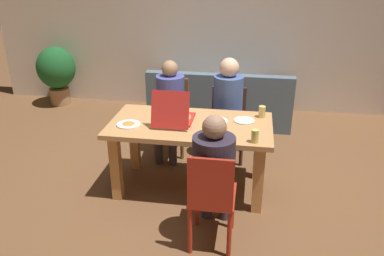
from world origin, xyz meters
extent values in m
plane|color=brown|center=(0.00, 0.00, 0.00)|extent=(20.00, 20.00, 0.00)
cube|color=silver|center=(0.00, 2.67, 1.39)|extent=(7.54, 0.12, 2.78)
cube|color=tan|center=(0.00, 0.00, 0.75)|extent=(1.68, 0.89, 0.05)
cube|color=tan|center=(-0.72, -0.33, 0.36)|extent=(0.10, 0.10, 0.72)
cube|color=tan|center=(0.72, -0.33, 0.36)|extent=(0.10, 0.10, 0.72)
cube|color=tan|center=(-0.72, 0.33, 0.36)|extent=(0.10, 0.10, 0.72)
cube|color=tan|center=(0.72, 0.33, 0.36)|extent=(0.10, 0.10, 0.72)
cylinder|color=#553225|center=(0.53, 0.59, 0.23)|extent=(0.04, 0.04, 0.46)
cylinder|color=#553225|center=(0.14, 0.59, 0.23)|extent=(0.04, 0.04, 0.46)
cylinder|color=#553225|center=(0.53, 0.97, 0.23)|extent=(0.04, 0.04, 0.46)
cylinder|color=#553225|center=(0.14, 0.97, 0.23)|extent=(0.04, 0.04, 0.46)
cube|color=#553225|center=(0.33, 0.78, 0.47)|extent=(0.45, 0.44, 0.02)
cube|color=#553225|center=(0.33, 0.98, 0.67)|extent=(0.43, 0.03, 0.39)
cylinder|color=#303336|center=(0.42, 0.46, 0.24)|extent=(0.10, 0.10, 0.48)
cylinder|color=#303336|center=(0.24, 0.46, 0.24)|extent=(0.10, 0.10, 0.48)
cube|color=#303336|center=(0.33, 0.61, 0.53)|extent=(0.32, 0.34, 0.11)
cylinder|color=#445D9E|center=(0.33, 0.78, 0.80)|extent=(0.35, 0.35, 0.54)
sphere|color=beige|center=(0.33, 0.78, 1.17)|extent=(0.23, 0.23, 0.23)
cylinder|color=#B12B1B|center=(0.16, -0.64, 0.23)|extent=(0.04, 0.04, 0.46)
cylinder|color=#B12B1B|center=(0.50, -0.64, 0.23)|extent=(0.04, 0.04, 0.46)
cylinder|color=#B12B1B|center=(0.16, -1.04, 0.23)|extent=(0.04, 0.04, 0.46)
cylinder|color=#B12B1B|center=(0.50, -1.04, 0.23)|extent=(0.04, 0.04, 0.46)
cube|color=#B12B1B|center=(0.33, -0.84, 0.47)|extent=(0.39, 0.45, 0.02)
cube|color=#B12B1B|center=(0.33, -1.05, 0.71)|extent=(0.37, 0.03, 0.46)
cylinder|color=#3C3648|center=(0.24, -0.50, 0.24)|extent=(0.10, 0.10, 0.48)
cylinder|color=#3C3648|center=(0.42, -0.50, 0.24)|extent=(0.10, 0.10, 0.48)
cube|color=#3C3648|center=(0.33, -0.66, 0.53)|extent=(0.32, 0.35, 0.11)
cylinder|color=#312836|center=(0.33, -0.84, 0.78)|extent=(0.35, 0.35, 0.49)
sphere|color=#A2765B|center=(0.33, -0.84, 1.11)|extent=(0.20, 0.20, 0.20)
cylinder|color=brown|center=(-0.21, 0.64, 0.23)|extent=(0.04, 0.04, 0.46)
cylinder|color=brown|center=(-0.56, 0.64, 0.23)|extent=(0.04, 0.04, 0.46)
cylinder|color=brown|center=(-0.21, 0.99, 0.23)|extent=(0.04, 0.04, 0.46)
cylinder|color=brown|center=(-0.56, 0.99, 0.23)|extent=(0.04, 0.04, 0.46)
cube|color=brown|center=(-0.39, 0.82, 0.47)|extent=(0.41, 0.41, 0.02)
cube|color=brown|center=(-0.39, 1.01, 0.71)|extent=(0.39, 0.03, 0.46)
cylinder|color=#433E47|center=(-0.30, 0.48, 0.24)|extent=(0.10, 0.10, 0.48)
cylinder|color=#433E47|center=(-0.47, 0.48, 0.24)|extent=(0.10, 0.10, 0.48)
cube|color=#433E47|center=(-0.39, 0.64, 0.53)|extent=(0.32, 0.35, 0.11)
cylinder|color=#464D9B|center=(-0.39, 0.82, 0.78)|extent=(0.35, 0.35, 0.50)
sphere|color=#A27B55|center=(-0.39, 0.82, 1.12)|extent=(0.20, 0.20, 0.20)
cube|color=red|center=(-0.17, 0.07, 0.78)|extent=(0.38, 0.38, 0.02)
cylinder|color=#C38549|center=(-0.17, 0.07, 0.80)|extent=(0.33, 0.33, 0.01)
cube|color=red|center=(-0.17, -0.17, 0.97)|extent=(0.38, 0.11, 0.37)
cylinder|color=white|center=(0.55, 0.15, 0.78)|extent=(0.22, 0.22, 0.01)
cylinder|color=white|center=(-0.62, -0.14, 0.78)|extent=(0.24, 0.24, 0.01)
cone|color=#C88639|center=(-0.62, -0.14, 0.79)|extent=(0.13, 0.13, 0.02)
cylinder|color=white|center=(0.25, 0.09, 0.78)|extent=(0.25, 0.25, 0.01)
cone|color=#C77B2E|center=(0.25, 0.09, 0.79)|extent=(0.14, 0.14, 0.02)
cylinder|color=#E5C567|center=(0.73, 0.28, 0.84)|extent=(0.07, 0.07, 0.13)
cylinder|color=#D9CA65|center=(0.66, -0.35, 0.84)|extent=(0.07, 0.07, 0.13)
cube|color=slate|center=(0.14, 2.03, 0.22)|extent=(2.12, 0.89, 0.43)
cube|color=slate|center=(0.14, 1.67, 0.63)|extent=(2.12, 0.16, 0.40)
cube|color=slate|center=(-0.82, 2.03, 0.52)|extent=(0.20, 0.84, 0.18)
cube|color=slate|center=(1.10, 2.03, 0.52)|extent=(0.20, 0.84, 0.18)
cylinder|color=#A87A51|center=(-2.67, 2.29, 0.14)|extent=(0.33, 0.33, 0.28)
cylinder|color=brown|center=(-2.67, 2.29, 0.34)|extent=(0.05, 0.05, 0.11)
ellipsoid|color=#1D5C2A|center=(-2.67, 2.29, 0.65)|extent=(0.64, 0.64, 0.70)
camera|label=1|loc=(0.60, -3.66, 2.35)|focal=36.50mm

